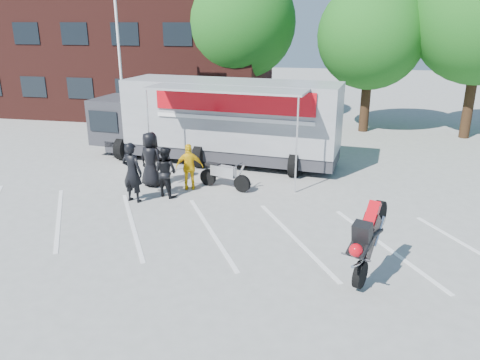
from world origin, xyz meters
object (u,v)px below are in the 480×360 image
(tree_left, at_px, (241,23))
(parked_motorcycle, at_px, (225,188))
(spectator_leather_b, at_px, (132,172))
(spectator_leather_a, at_px, (151,160))
(spectator_leather_c, at_px, (166,172))
(flagpole, at_px, (123,35))
(tree_mid, at_px, (371,36))
(stunt_bike_rider, at_px, (369,276))
(spectator_hivis, at_px, (189,167))
(transporter_truck, at_px, (220,161))

(tree_left, height_order, parked_motorcycle, tree_left)
(parked_motorcycle, distance_m, spectator_leather_b, 3.37)
(parked_motorcycle, xyz_separation_m, spectator_leather_a, (-2.64, -0.25, 1.00))
(spectator_leather_a, distance_m, spectator_leather_c, 1.22)
(parked_motorcycle, bearing_deg, flagpole, 65.58)
(parked_motorcycle, bearing_deg, tree_mid, -8.73)
(stunt_bike_rider, xyz_separation_m, spectator_leather_b, (-7.40, 3.42, 1.00))
(stunt_bike_rider, bearing_deg, flagpole, 157.02)
(parked_motorcycle, bearing_deg, spectator_leather_a, 113.26)
(flagpole, height_order, tree_mid, flagpole)
(spectator_leather_c, distance_m, spectator_hivis, 0.98)
(flagpole, relative_size, spectator_leather_c, 4.64)
(spectator_leather_b, bearing_deg, stunt_bike_rider, 167.95)
(stunt_bike_rider, relative_size, spectator_leather_a, 1.04)
(tree_left, distance_m, spectator_leather_a, 12.60)
(parked_motorcycle, height_order, spectator_leather_b, spectator_leather_b)
(tree_mid, bearing_deg, parked_motorcycle, -116.55)
(tree_mid, height_order, spectator_leather_b, tree_mid)
(spectator_leather_a, relative_size, spectator_hivis, 1.21)
(spectator_leather_b, bearing_deg, tree_mid, -110.03)
(spectator_hivis, bearing_deg, transporter_truck, -109.97)
(spectator_leather_a, distance_m, spectator_hivis, 1.46)
(stunt_bike_rider, height_order, spectator_hivis, spectator_hivis)
(tree_left, xyz_separation_m, parked_motorcycle, (1.77, -11.46, -5.57))
(flagpole, bearing_deg, transporter_truck, -23.59)
(tree_mid, bearing_deg, stunt_bike_rider, -91.83)
(stunt_bike_rider, distance_m, spectator_hivis, 7.73)
(spectator_leather_a, bearing_deg, tree_left, -75.70)
(tree_left, xyz_separation_m, spectator_leather_c, (-0.01, -12.56, -4.70))
(tree_left, xyz_separation_m, stunt_bike_rider, (6.50, -16.68, -5.57))
(parked_motorcycle, relative_size, spectator_leather_a, 1.04)
(stunt_bike_rider, bearing_deg, transporter_truck, 145.77)
(transporter_truck, xyz_separation_m, stunt_bike_rider, (5.70, -8.48, 0.00))
(spectator_leather_a, bearing_deg, tree_mid, -107.75)
(flagpole, xyz_separation_m, stunt_bike_rider, (10.74, -10.68, -5.05))
(tree_left, relative_size, spectator_leather_c, 5.01)
(spectator_leather_c, xyz_separation_m, spectator_hivis, (0.59, 0.79, -0.04))
(flagpole, distance_m, stunt_bike_rider, 15.97)
(transporter_truck, relative_size, stunt_bike_rider, 5.18)
(spectator_leather_c, bearing_deg, spectator_hivis, -104.70)
(flagpole, xyz_separation_m, parked_motorcycle, (6.02, -5.46, -5.05))
(tree_mid, height_order, transporter_truck, tree_mid)
(stunt_bike_rider, height_order, spectator_leather_c, spectator_leather_c)
(tree_left, bearing_deg, stunt_bike_rider, -68.71)
(tree_mid, distance_m, spectator_leather_a, 13.87)
(tree_mid, height_order, stunt_bike_rider, tree_mid)
(flagpole, distance_m, spectator_hivis, 8.63)
(tree_left, distance_m, transporter_truck, 9.95)
(tree_mid, distance_m, spectator_leather_b, 15.11)
(transporter_truck, height_order, spectator_leather_b, spectator_leather_b)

